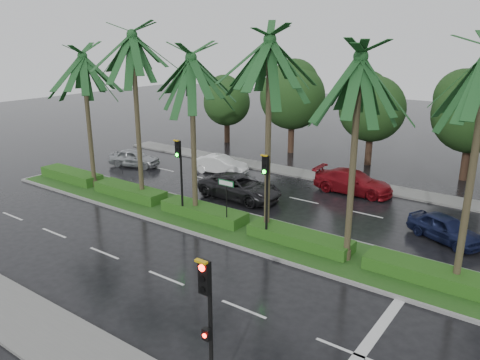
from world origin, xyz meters
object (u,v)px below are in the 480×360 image
Objects in this scene: signal_median_left at (180,167)px; street_sign at (226,192)px; signal_near at (208,327)px; car_silver at (134,158)px; car_red at (353,182)px; car_white at (220,164)px; car_blue at (446,228)px; car_darkgrey at (240,187)px.

street_sign is at bearing 3.47° from signal_median_left.
signal_median_left reaches higher than signal_near.
car_silver is 16.80m from car_red.
car_white is 16.66m from car_blue.
car_red is (9.74, 1.46, 0.07)m from car_white.
signal_median_left is at bearing -166.47° from car_white.
street_sign is at bearing 125.34° from signal_near.
signal_median_left is 1.08× the size of car_white.
signal_median_left reaches higher than car_blue.
car_red is at bearing -94.77° from car_silver.
signal_near reaches higher than car_red.
signal_median_left is 5.25m from car_darkgrey.
car_silver reaches higher than car_white.
signal_near is at bearing -153.83° from car_white.
car_white is at bearing 114.88° from signal_median_left.
car_red is at bearing -44.66° from car_darkgrey.
car_white is 5.84m from car_darkgrey.
street_sign is 11.00m from car_blue.
car_white is at bearing 104.71° from car_blue.
car_white is (-13.91, 18.12, -1.84)m from signal_near.
car_white is (-3.91, 8.43, -2.33)m from signal_median_left.
street_sign reaches higher than car_silver.
signal_median_left reaches higher than car_darkgrey.
signal_near is at bearing -146.19° from car_darkgrey.
car_red reaches higher than car_white.
street_sign is 0.51× the size of car_red.
car_silver is (-10.52, 6.03, -2.32)m from signal_median_left.
car_darkgrey reaches higher than car_blue.
signal_near is at bearing -164.60° from car_blue.
car_blue is at bearing 29.38° from street_sign.
car_blue is (6.67, -4.36, -0.08)m from car_red.
signal_near is 0.86× the size of car_red.
car_darkgrey reaches higher than car_white.
street_sign is 0.49× the size of car_darkgrey.
car_silver is 0.78× the size of car_red.
car_white is 0.80× the size of car_red.
signal_near is at bearing -145.48° from car_silver.
car_silver is 23.03m from car_blue.
car_silver is at bearing 156.61° from street_sign.
signal_near is 13.93m from signal_median_left.
signal_near reaches higher than car_blue.
car_red is 7.97m from car_blue.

